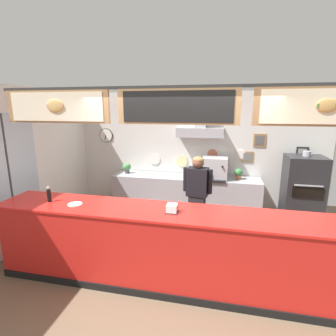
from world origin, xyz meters
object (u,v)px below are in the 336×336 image
at_px(pizza_oven, 302,193).
at_px(potted_thyme, 239,173).
at_px(shop_worker, 197,196).
at_px(pepper_grinder, 49,194).
at_px(potted_sage, 127,167).
at_px(napkin_holder, 172,209).
at_px(condiment_plate, 75,204).
at_px(potted_rosemary, 198,171).
at_px(espresso_machine, 215,168).

xyz_separation_m(pizza_oven, potted_thyme, (-1.22, 0.20, 0.28)).
distance_m(shop_worker, pepper_grinder, 2.39).
xyz_separation_m(potted_thyme, potted_sage, (-2.50, 0.00, 0.00)).
height_order(napkin_holder, pepper_grinder, pepper_grinder).
distance_m(napkin_holder, condiment_plate, 1.36).
xyz_separation_m(shop_worker, potted_rosemary, (-0.11, 1.12, 0.18)).
bearing_deg(potted_rosemary, pizza_oven, -4.79).
xyz_separation_m(pizza_oven, potted_rosemary, (-2.08, 0.17, 0.29)).
bearing_deg(potted_rosemary, espresso_machine, -4.07).
xyz_separation_m(espresso_machine, potted_rosemary, (-0.37, 0.03, -0.08)).
distance_m(espresso_machine, potted_sage, 2.01).
relative_size(pizza_oven, potted_thyme, 6.75).
height_order(potted_thyme, potted_rosemary, potted_rosemary).
height_order(potted_sage, pepper_grinder, pepper_grinder).
xyz_separation_m(potted_thyme, condiment_plate, (-2.30, -2.50, 0.06)).
bearing_deg(espresso_machine, pepper_grinder, -132.56).
bearing_deg(pizza_oven, potted_sage, 176.92).
bearing_deg(napkin_holder, potted_sage, 122.23).
xyz_separation_m(shop_worker, pepper_grinder, (-1.96, -1.32, 0.33)).
relative_size(potted_thyme, potted_sage, 0.98).
bearing_deg(potted_sage, shop_worker, -33.30).
height_order(potted_rosemary, pepper_grinder, pepper_grinder).
bearing_deg(condiment_plate, potted_thyme, 47.37).
distance_m(espresso_machine, napkin_holder, 2.46).
bearing_deg(napkin_holder, potted_thyme, 69.19).
distance_m(espresso_machine, potted_rosemary, 0.38).
distance_m(potted_sage, pepper_grinder, 2.48).
distance_m(pizza_oven, potted_sage, 3.74).
xyz_separation_m(pizza_oven, pepper_grinder, (-3.93, -2.27, 0.44)).
distance_m(potted_thyme, napkin_holder, 2.65).
height_order(pizza_oven, potted_thyme, pizza_oven).
bearing_deg(potted_rosemary, potted_sage, 179.10).
bearing_deg(potted_thyme, potted_sage, 180.00).
xyz_separation_m(potted_sage, condiment_plate, (0.20, -2.50, 0.06)).
xyz_separation_m(pizza_oven, napkin_holder, (-2.16, -2.27, 0.38)).
bearing_deg(pepper_grinder, espresso_machine, 47.44).
relative_size(pizza_oven, potted_sage, 6.62).
bearing_deg(espresso_machine, potted_thyme, 5.93).
relative_size(espresso_machine, potted_sage, 2.29).
height_order(espresso_machine, pepper_grinder, espresso_machine).
bearing_deg(espresso_machine, potted_sage, 178.52).
bearing_deg(potted_rosemary, pepper_grinder, -127.18).
bearing_deg(espresso_machine, napkin_holder, -100.37).
distance_m(espresso_machine, potted_thyme, 0.51).
bearing_deg(pizza_oven, potted_rosemary, 175.21).
bearing_deg(napkin_holder, pizza_oven, 46.49).
height_order(potted_rosemary, potted_sage, potted_rosemary).
bearing_deg(potted_rosemary, potted_thyme, 1.70).
xyz_separation_m(espresso_machine, potted_thyme, (0.50, 0.05, -0.10)).
bearing_deg(potted_sage, potted_thyme, -0.00).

